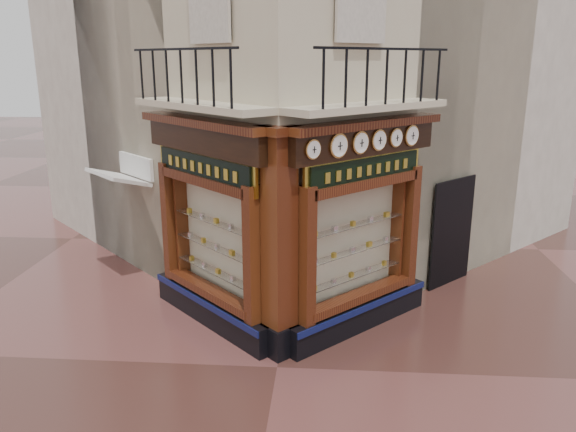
# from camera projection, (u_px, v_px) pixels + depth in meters

# --- Properties ---
(ground) EXTENTS (80.00, 80.00, 0.00)m
(ground) POSITION_uv_depth(u_px,v_px,m) (277.00, 367.00, 9.42)
(ground) COLOR #43241F
(ground) RESTS_ON ground
(main_building) EXTENTS (11.31, 11.31, 12.00)m
(main_building) POSITION_uv_depth(u_px,v_px,m) (299.00, 16.00, 13.70)
(main_building) COLOR beige
(main_building) RESTS_ON ground
(neighbour_left) EXTENTS (11.31, 11.31, 11.00)m
(neighbour_left) POSITION_uv_depth(u_px,v_px,m) (219.00, 41.00, 16.38)
(neighbour_left) COLOR beige
(neighbour_left) RESTS_ON ground
(neighbour_right) EXTENTS (11.31, 11.31, 11.00)m
(neighbour_right) POSITION_uv_depth(u_px,v_px,m) (390.00, 40.00, 16.04)
(neighbour_right) COLOR beige
(neighbour_right) RESTS_ON ground
(shopfront_left) EXTENTS (2.86, 2.86, 3.98)m
(shopfront_left) POSITION_uv_depth(u_px,v_px,m) (209.00, 226.00, 10.48)
(shopfront_left) COLOR black
(shopfront_left) RESTS_ON ground
(shopfront_right) EXTENTS (2.86, 2.86, 3.98)m
(shopfront_right) POSITION_uv_depth(u_px,v_px,m) (361.00, 229.00, 10.29)
(shopfront_right) COLOR black
(shopfront_right) RESTS_ON ground
(corner_pilaster) EXTENTS (0.85, 0.85, 3.98)m
(corner_pilaster) POSITION_uv_depth(u_px,v_px,m) (279.00, 248.00, 9.37)
(corner_pilaster) COLOR black
(corner_pilaster) RESTS_ON ground
(balcony) EXTENTS (5.94, 2.97, 1.03)m
(balcony) POSITION_uv_depth(u_px,v_px,m) (284.00, 105.00, 9.70)
(balcony) COLOR beige
(balcony) RESTS_ON ground
(clock_a) EXTENTS (0.26, 0.26, 0.32)m
(clock_a) POSITION_uv_depth(u_px,v_px,m) (313.00, 149.00, 8.82)
(clock_a) COLOR #B17E3B
(clock_a) RESTS_ON ground
(clock_b) EXTENTS (0.33, 0.33, 0.41)m
(clock_b) POSITION_uv_depth(u_px,v_px,m) (339.00, 146.00, 9.18)
(clock_b) COLOR #B17E3B
(clock_b) RESTS_ON ground
(clock_c) EXTENTS (0.31, 0.31, 0.39)m
(clock_c) POSITION_uv_depth(u_px,v_px,m) (360.00, 143.00, 9.51)
(clock_c) COLOR #B17E3B
(clock_c) RESTS_ON ground
(clock_d) EXTENTS (0.30, 0.30, 0.38)m
(clock_d) POSITION_uv_depth(u_px,v_px,m) (379.00, 140.00, 9.82)
(clock_d) COLOR #B17E3B
(clock_d) RESTS_ON ground
(clock_e) EXTENTS (0.28, 0.28, 0.34)m
(clock_e) POSITION_uv_depth(u_px,v_px,m) (396.00, 138.00, 10.11)
(clock_e) COLOR #B17E3B
(clock_e) RESTS_ON ground
(clock_f) EXTENTS (0.31, 0.31, 0.39)m
(clock_f) POSITION_uv_depth(u_px,v_px,m) (412.00, 136.00, 10.40)
(clock_f) COLOR #B17E3B
(clock_f) RESTS_ON ground
(awning) EXTENTS (1.73, 1.73, 0.34)m
(awning) POSITION_uv_depth(u_px,v_px,m) (126.00, 278.00, 13.26)
(awning) COLOR silver
(awning) RESTS_ON ground
(signboard_left) EXTENTS (2.24, 2.24, 0.60)m
(signboard_left) POSITION_uv_depth(u_px,v_px,m) (203.00, 167.00, 10.13)
(signboard_left) COLOR gold
(signboard_left) RESTS_ON ground
(signboard_right) EXTENTS (2.14, 2.14, 0.57)m
(signboard_right) POSITION_uv_depth(u_px,v_px,m) (366.00, 170.00, 9.93)
(signboard_right) COLOR gold
(signboard_right) RESTS_ON ground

